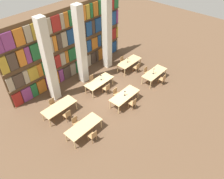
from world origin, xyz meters
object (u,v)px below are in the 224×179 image
(reading_table_3, at_px, (59,107))
(desk_lamp_1, at_px, (154,70))
(reading_table_2, at_px, (155,73))
(chair_0, at_px, (93,136))
(desk_lamp_2, at_px, (101,76))
(reading_table_5, at_px, (129,62))
(chair_2, at_px, (133,103))
(chair_7, at_px, (53,104))
(pillar_right, at_px, (107,34))
(reading_table_4, at_px, (99,82))
(reading_table_1, at_px, (125,96))
(chair_1, at_px, (76,123))
(pillar_center, at_px, (81,47))
(chair_8, at_px, (107,88))
(chair_6, at_px, (67,115))
(chair_5, at_px, (147,72))
(desk_lamp_3, at_px, (128,59))
(pillar_left, at_px, (49,62))
(chair_4, at_px, (163,79))
(chair_10, at_px, (137,67))
(chair_3, at_px, (116,93))
(chair_11, at_px, (123,61))
(desk_lamp_0, at_px, (125,92))
(chair_9, at_px, (92,80))
(reading_table_0, at_px, (84,127))

(reading_table_3, bearing_deg, desk_lamp_1, -19.17)
(reading_table_2, bearing_deg, chair_0, -174.70)
(desk_lamp_2, relative_size, reading_table_5, 0.20)
(chair_2, distance_m, chair_7, 5.40)
(pillar_right, bearing_deg, reading_table_4, -147.88)
(reading_table_1, xyz_separation_m, chair_7, (-3.70, 3.20, -0.21))
(chair_1, bearing_deg, pillar_center, -137.68)
(chair_2, bearing_deg, desk_lamp_2, 86.74)
(chair_8, bearing_deg, reading_table_2, -24.52)
(chair_0, distance_m, chair_6, 2.42)
(chair_5, bearing_deg, chair_2, 21.64)
(reading_table_3, bearing_deg, desk_lamp_3, 0.23)
(pillar_center, bearing_deg, reading_table_1, -88.92)
(chair_1, height_order, chair_5, same)
(pillar_left, relative_size, chair_0, 6.94)
(pillar_left, height_order, reading_table_3, pillar_left)
(pillar_right, distance_m, chair_4, 5.62)
(reading_table_1, relative_size, desk_lamp_3, 5.63)
(chair_10, bearing_deg, reading_table_3, 174.17)
(chair_3, xyz_separation_m, chair_11, (3.65, 2.44, 0.00))
(pillar_left, relative_size, chair_8, 6.94)
(desk_lamp_1, bearing_deg, desk_lamp_0, 179.52)
(reading_table_3, bearing_deg, chair_6, -88.67)
(pillar_right, relative_size, chair_6, 6.94)
(desk_lamp_1, xyz_separation_m, chair_7, (-7.15, 3.24, -0.62))
(chair_10, bearing_deg, chair_6, 179.99)
(chair_0, height_order, chair_11, same)
(pillar_right, height_order, reading_table_5, pillar_right)
(pillar_left, height_order, desk_lamp_0, pillar_left)
(pillar_left, relative_size, chair_9, 6.94)
(pillar_right, distance_m, chair_9, 3.86)
(reading_table_0, distance_m, desk_lamp_3, 7.58)
(reading_table_3, distance_m, chair_10, 7.40)
(desk_lamp_0, bearing_deg, chair_1, 167.93)
(chair_2, relative_size, chair_7, 1.00)
(chair_9, bearing_deg, chair_3, 90.86)
(reading_table_2, distance_m, desk_lamp_3, 2.54)
(reading_table_5, bearing_deg, chair_7, 174.12)
(chair_0, relative_size, reading_table_4, 0.38)
(reading_table_3, bearing_deg, chair_11, 5.82)
(chair_5, xyz_separation_m, chair_11, (-0.05, 2.48, 0.00))
(reading_table_1, height_order, chair_10, chair_10)
(reading_table_1, relative_size, chair_8, 2.65)
(pillar_right, xyz_separation_m, chair_7, (-6.39, -0.93, -2.53))
(pillar_right, height_order, reading_table_4, pillar_right)
(chair_2, height_order, desk_lamp_3, desk_lamp_3)
(desk_lamp_0, relative_size, desk_lamp_2, 0.87)
(reading_table_4, relative_size, chair_8, 2.65)
(chair_4, xyz_separation_m, desk_lamp_1, (-0.23, 0.73, 0.62))
(chair_6, distance_m, reading_table_5, 7.34)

